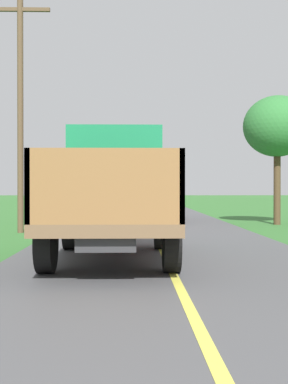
# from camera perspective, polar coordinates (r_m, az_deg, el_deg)

# --- Properties ---
(banana_truck_near) EXTENTS (2.38, 5.82, 2.80)m
(banana_truck_near) POSITION_cam_1_polar(r_m,az_deg,el_deg) (11.32, -3.32, 0.31)
(banana_truck_near) COLOR #2D2D30
(banana_truck_near) RESTS_ON road_surface
(banana_truck_far) EXTENTS (2.38, 5.81, 2.80)m
(banana_truck_far) POSITION_cam_1_polar(r_m,az_deg,el_deg) (23.77, -1.32, 0.40)
(banana_truck_far) COLOR #2D2D30
(banana_truck_far) RESTS_ON road_surface
(utility_pole_roadside) EXTENTS (1.97, 0.20, 7.81)m
(utility_pole_roadside) POSITION_cam_1_polar(r_m,az_deg,el_deg) (18.16, -13.25, 9.00)
(utility_pole_roadside) COLOR brown
(utility_pole_roadside) RESTS_ON ground
(roadside_tree_near_left) EXTENTS (2.75, 2.75, 5.23)m
(roadside_tree_near_left) POSITION_cam_1_polar(r_m,az_deg,el_deg) (22.12, 14.24, 6.85)
(roadside_tree_near_left) COLOR #4C3823
(roadside_tree_near_left) RESTS_ON ground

